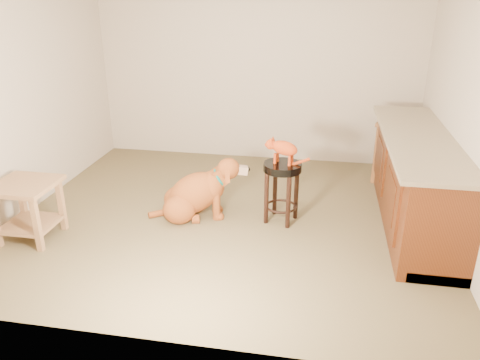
% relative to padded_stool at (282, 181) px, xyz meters
% --- Properties ---
extents(floor, '(4.50, 4.00, 0.01)m').
position_rel_padded_stool_xyz_m(floor, '(-0.57, -0.02, -0.46)').
color(floor, brown).
rests_on(floor, ground).
extents(room_shell, '(4.54, 4.04, 2.62)m').
position_rel_padded_stool_xyz_m(room_shell, '(-0.57, -0.02, 1.21)').
color(room_shell, '#C4B49E').
rests_on(room_shell, ground).
extents(cabinet_run, '(0.70, 2.56, 0.94)m').
position_rel_padded_stool_xyz_m(cabinet_run, '(1.38, 0.28, -0.02)').
color(cabinet_run, '#4F230E').
rests_on(cabinet_run, ground).
extents(padded_stool, '(0.41, 0.41, 0.65)m').
position_rel_padded_stool_xyz_m(padded_stool, '(0.00, 0.00, 0.00)').
color(padded_stool, black).
rests_on(padded_stool, ground).
extents(wood_stool, '(0.54, 0.54, 0.79)m').
position_rel_padded_stool_xyz_m(wood_stool, '(1.28, 1.38, -0.05)').
color(wood_stool, brown).
rests_on(wood_stool, ground).
extents(side_table, '(0.57, 0.57, 0.59)m').
position_rel_padded_stool_xyz_m(side_table, '(-2.42, -0.81, -0.07)').
color(side_table, '#986D46').
rests_on(side_table, ground).
extents(golden_retriever, '(1.09, 0.64, 0.71)m').
position_rel_padded_stool_xyz_m(golden_retriever, '(-0.92, -0.07, -0.20)').
color(golden_retriever, brown).
rests_on(golden_retriever, ground).
extents(tabby_kitten, '(0.48, 0.21, 0.30)m').
position_rel_padded_stool_xyz_m(tabby_kitten, '(-0.01, 0.00, 0.35)').
color(tabby_kitten, '#A23410').
rests_on(tabby_kitten, padded_stool).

